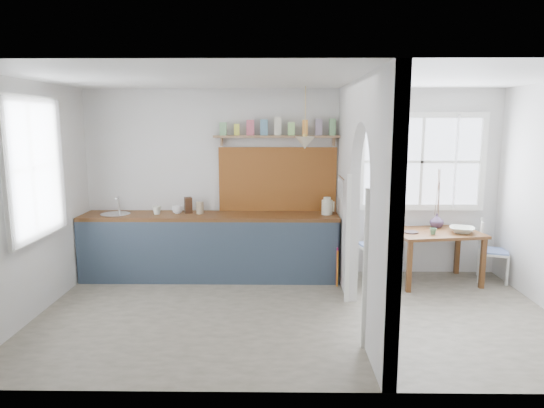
{
  "coord_description": "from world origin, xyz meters",
  "views": [
    {
      "loc": [
        -0.2,
        -5.19,
        2.15
      ],
      "look_at": [
        -0.27,
        0.51,
        1.18
      ],
      "focal_mm": 32.0,
      "sensor_mm": 36.0,
      "label": 1
    }
  ],
  "objects_px": {
    "dining_table": "(435,257)",
    "kettle": "(327,206)",
    "vase": "(437,221)",
    "chair_left": "(378,246)",
    "chair_right": "(494,251)"
  },
  "relations": [
    {
      "from": "dining_table",
      "to": "kettle",
      "type": "xyz_separation_m",
      "value": [
        -1.45,
        0.17,
        0.67
      ]
    },
    {
      "from": "kettle",
      "to": "vase",
      "type": "relative_size",
      "value": 1.21
    },
    {
      "from": "chair_left",
      "to": "chair_right",
      "type": "relative_size",
      "value": 1.21
    },
    {
      "from": "dining_table",
      "to": "chair_right",
      "type": "distance_m",
      "value": 0.83
    },
    {
      "from": "kettle",
      "to": "vase",
      "type": "bearing_deg",
      "value": -9.21
    },
    {
      "from": "chair_left",
      "to": "dining_table",
      "type": "bearing_deg",
      "value": 77.26
    },
    {
      "from": "dining_table",
      "to": "chair_left",
      "type": "height_order",
      "value": "chair_left"
    },
    {
      "from": "dining_table",
      "to": "kettle",
      "type": "relative_size",
      "value": 4.75
    },
    {
      "from": "kettle",
      "to": "vase",
      "type": "distance_m",
      "value": 1.54
    },
    {
      "from": "dining_table",
      "to": "chair_right",
      "type": "bearing_deg",
      "value": -3.21
    },
    {
      "from": "chair_left",
      "to": "vase",
      "type": "relative_size",
      "value": 5.12
    },
    {
      "from": "chair_right",
      "to": "dining_table",
      "type": "bearing_deg",
      "value": 116.69
    },
    {
      "from": "chair_right",
      "to": "kettle",
      "type": "height_order",
      "value": "kettle"
    },
    {
      "from": "chair_right",
      "to": "vase",
      "type": "height_order",
      "value": "vase"
    },
    {
      "from": "dining_table",
      "to": "vase",
      "type": "distance_m",
      "value": 0.52
    }
  ]
}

